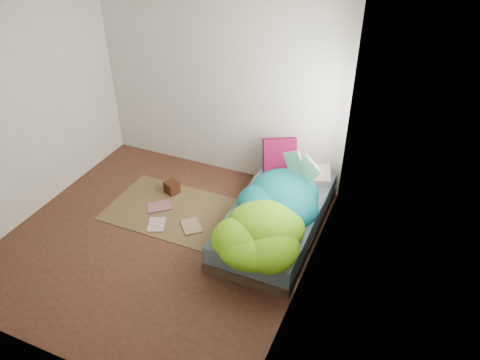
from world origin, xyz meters
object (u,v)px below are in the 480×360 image
object	(u,v)px
open_book	(301,160)
floor_book_a	(148,225)
pillow_magenta	(280,155)
bed	(276,219)
wooden_box	(172,187)
floor_book_b	(158,202)

from	to	relation	value
open_book	floor_book_a	distance (m)	2.05
floor_book_a	pillow_magenta	bearing A→B (deg)	25.22
open_book	floor_book_a	xyz separation A→B (m)	(-1.62, -0.97, -0.80)
bed	wooden_box	distance (m)	1.57
pillow_magenta	open_book	bearing A→B (deg)	-75.13
wooden_box	floor_book_b	xyz separation A→B (m)	(-0.06, -0.28, -0.07)
floor_book_b	bed	bearing A→B (deg)	53.68
open_book	floor_book_b	size ratio (longest dim) A/B	1.52
open_book	floor_book_b	distance (m)	1.99
pillow_magenta	wooden_box	bearing A→B (deg)	178.00
bed	floor_book_a	xyz separation A→B (m)	(-1.47, -0.56, -0.15)
open_book	bed	bearing A→B (deg)	-86.27
wooden_box	floor_book_a	bearing A→B (deg)	-83.63
open_book	floor_book_a	world-z (taller)	open_book
open_book	floor_book_b	bearing A→B (deg)	-140.35
pillow_magenta	floor_book_b	world-z (taller)	pillow_magenta
floor_book_a	floor_book_b	size ratio (longest dim) A/B	0.94
pillow_magenta	wooden_box	xyz separation A→B (m)	(-1.29, -0.66, -0.46)
bed	pillow_magenta	bearing A→B (deg)	107.52
open_book	floor_book_b	world-z (taller)	open_book
open_book	wooden_box	size ratio (longest dim) A/B	2.74
floor_book_b	wooden_box	bearing A→B (deg)	128.75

